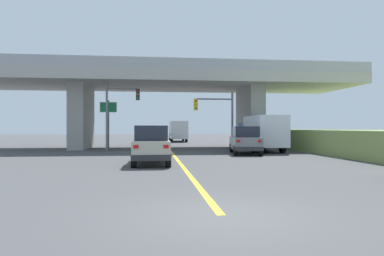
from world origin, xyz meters
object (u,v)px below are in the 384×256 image
at_px(highway_sign, 108,114).
at_px(suv_crossing, 245,140).
at_px(suv_lead, 151,145).
at_px(box_truck, 262,133).
at_px(semi_truck_distant, 178,131).
at_px(sedan_oncoming, 157,135).
at_px(traffic_signal_farside, 118,107).
at_px(traffic_signal_nearside, 218,113).

bearing_deg(highway_sign, suv_crossing, -32.30).
bearing_deg(highway_sign, suv_lead, -73.61).
height_order(box_truck, semi_truck_distant, semi_truck_distant).
relative_size(suv_lead, box_truck, 0.69).
distance_m(suv_crossing, semi_truck_distant, 25.11).
distance_m(suv_crossing, sedan_oncoming, 20.40).
relative_size(suv_crossing, traffic_signal_farside, 0.80).
distance_m(suv_lead, traffic_signal_farside, 12.28).
distance_m(suv_lead, highway_sign, 13.74).
xyz_separation_m(sedan_oncoming, highway_sign, (-4.41, -12.72, 2.17)).
relative_size(traffic_signal_farside, highway_sign, 1.32).
distance_m(box_truck, traffic_signal_nearside, 4.05).
xyz_separation_m(sedan_oncoming, traffic_signal_farside, (-3.46, -14.11, 2.71)).
height_order(traffic_signal_farside, semi_truck_distant, traffic_signal_farside).
bearing_deg(sedan_oncoming, box_truck, -63.35).
distance_m(suv_crossing, traffic_signal_nearside, 5.09).
distance_m(box_truck, sedan_oncoming, 18.65).
bearing_deg(traffic_signal_farside, suv_crossing, -28.82).
bearing_deg(box_truck, suv_lead, -134.61).
relative_size(traffic_signal_nearside, traffic_signal_farside, 0.87).
bearing_deg(semi_truck_distant, highway_sign, -112.46).
height_order(suv_lead, suv_crossing, same).
distance_m(box_truck, semi_truck_distant, 22.76).
distance_m(sedan_oncoming, traffic_signal_nearside, 15.98).
xyz_separation_m(suv_crossing, traffic_signal_nearside, (-1.13, 4.44, 2.21)).
bearing_deg(traffic_signal_nearside, highway_sign, 166.52).
height_order(sedan_oncoming, semi_truck_distant, semi_truck_distant).
distance_m(suv_crossing, highway_sign, 12.75).
xyz_separation_m(sedan_oncoming, semi_truck_distant, (3.11, 5.48, 0.53)).
bearing_deg(sedan_oncoming, traffic_signal_nearside, -71.27).
bearing_deg(suv_lead, traffic_signal_farside, 103.91).
bearing_deg(traffic_signal_farside, traffic_signal_nearside, -5.91).
bearing_deg(traffic_signal_farside, highway_sign, 124.30).
height_order(suv_crossing, box_truck, box_truck).
bearing_deg(traffic_signal_farside, semi_truck_distant, 71.45).
relative_size(suv_lead, semi_truck_distant, 0.62).
distance_m(traffic_signal_nearside, traffic_signal_farside, 8.60).
height_order(suv_crossing, highway_sign, highway_sign).
xyz_separation_m(box_truck, sedan_oncoming, (-8.36, 16.67, -0.52)).
bearing_deg(suv_lead, semi_truck_distant, 83.25).
relative_size(traffic_signal_nearside, semi_truck_distant, 0.68).
bearing_deg(suv_crossing, highway_sign, 155.74).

